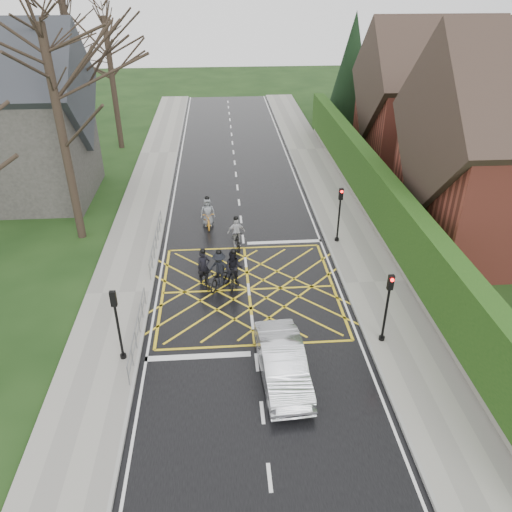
{
  "coord_description": "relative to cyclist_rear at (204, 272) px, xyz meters",
  "views": [
    {
      "loc": [
        -1.11,
        -19.42,
        13.16
      ],
      "look_at": [
        0.41,
        0.87,
        1.3
      ],
      "focal_mm": 35.0,
      "sensor_mm": 36.0,
      "label": 1
    }
  ],
  "objects": [
    {
      "name": "traffic_light_ne",
      "position": [
        7.18,
        3.45,
        1.06
      ],
      "size": [
        0.24,
        0.31,
        3.21
      ],
      "rotation": [
        0.0,
        0.0,
        3.14
      ],
      "color": "black",
      "rests_on": "ground"
    },
    {
      "name": "sidewalk_right",
      "position": [
        8.08,
        -0.75,
        -0.52
      ],
      "size": [
        3.0,
        80.0,
        0.15
      ],
      "primitive_type": "cube",
      "color": "gray",
      "rests_on": "ground"
    },
    {
      "name": "house_far",
      "position": [
        16.83,
        17.25,
        3.76
      ],
      "size": [
        9.8,
        8.8,
        10.3
      ],
      "color": "brown",
      "rests_on": "ground"
    },
    {
      "name": "railing_south",
      "position": [
        -2.57,
        -4.25,
        0.18
      ],
      "size": [
        0.05,
        5.04,
        1.03
      ],
      "color": "slate",
      "rests_on": "ground"
    },
    {
      "name": "tree_mid",
      "position": [
        -7.92,
        13.25,
        8.03
      ],
      "size": [
        10.08,
        10.08,
        12.48
      ],
      "color": "black",
      "rests_on": "ground"
    },
    {
      "name": "hedge",
      "position": [
        9.83,
        5.25,
        1.5
      ],
      "size": [
        0.9,
        38.0,
        2.8
      ],
      "primitive_type": "cube",
      "color": "#11350E",
      "rests_on": "stone_wall"
    },
    {
      "name": "cyclist_front",
      "position": [
        1.68,
        3.46,
        0.06
      ],
      "size": [
        1.02,
        1.85,
        1.79
      ],
      "rotation": [
        0.0,
        0.0,
        0.17
      ],
      "color": "black",
      "rests_on": "ground"
    },
    {
      "name": "ground",
      "position": [
        2.08,
        -0.75,
        -0.6
      ],
      "size": [
        120.0,
        120.0,
        0.0
      ],
      "primitive_type": "plane",
      "color": "black",
      "rests_on": "ground"
    },
    {
      "name": "conifer",
      "position": [
        12.83,
        25.25,
        4.4
      ],
      "size": [
        4.6,
        4.6,
        10.0
      ],
      "color": "black",
      "rests_on": "ground"
    },
    {
      "name": "railing_north",
      "position": [
        -2.57,
        3.25,
        0.19
      ],
      "size": [
        0.05,
        6.04,
        1.03
      ],
      "color": "slate",
      "rests_on": "ground"
    },
    {
      "name": "traffic_light_se",
      "position": [
        7.18,
        -4.95,
        1.06
      ],
      "size": [
        0.24,
        0.31,
        3.21
      ],
      "rotation": [
        0.0,
        0.0,
        3.14
      ],
      "color": "black",
      "rests_on": "ground"
    },
    {
      "name": "cyclist_lead",
      "position": [
        0.13,
        6.08,
        0.04
      ],
      "size": [
        0.88,
        1.96,
        1.85
      ],
      "rotation": [
        0.0,
        0.0,
        0.1
      ],
      "color": "orange",
      "rests_on": "ground"
    },
    {
      "name": "cyclist_rear",
      "position": [
        0.0,
        0.0,
        0.0
      ],
      "size": [
        1.16,
        2.0,
        1.84
      ],
      "rotation": [
        0.0,
        0.0,
        0.28
      ],
      "color": "black",
      "rests_on": "ground"
    },
    {
      "name": "stone_wall",
      "position": [
        9.83,
        5.25,
        -0.25
      ],
      "size": [
        0.5,
        38.0,
        0.7
      ],
      "primitive_type": "cube",
      "color": "slate",
      "rests_on": "ground"
    },
    {
      "name": "cyclist_mid",
      "position": [
        0.74,
        -0.24,
        0.1
      ],
      "size": [
        1.43,
        2.07,
        1.9
      ],
      "rotation": [
        0.0,
        0.0,
        -0.43
      ],
      "color": "black",
      "rests_on": "ground"
    },
    {
      "name": "car",
      "position": [
        2.95,
        -6.65,
        0.13
      ],
      "size": [
        1.81,
        4.51,
        1.46
      ],
      "primitive_type": "imported",
      "rotation": [
        0.0,
        0.0,
        0.06
      ],
      "color": "silver",
      "rests_on": "ground"
    },
    {
      "name": "tree_near",
      "position": [
        -6.92,
        5.25,
        7.31
      ],
      "size": [
        9.24,
        9.24,
        11.44
      ],
      "color": "black",
      "rests_on": "ground"
    },
    {
      "name": "traffic_light_sw",
      "position": [
        -3.02,
        -5.24,
        1.06
      ],
      "size": [
        0.24,
        0.31,
        3.21
      ],
      "color": "black",
      "rests_on": "ground"
    },
    {
      "name": "sidewalk_left",
      "position": [
        -3.92,
        -0.75,
        -0.52
      ],
      "size": [
        3.0,
        80.0,
        0.15
      ],
      "primitive_type": "cube",
      "color": "gray",
      "rests_on": "ground"
    },
    {
      "name": "cyclist_back",
      "position": [
        1.42,
        -0.32,
        0.14
      ],
      "size": [
        0.99,
        2.03,
        1.96
      ],
      "rotation": [
        0.0,
        0.0,
        -0.18
      ],
      "color": "black",
      "rests_on": "ground"
    },
    {
      "name": "tree_far",
      "position": [
        -7.22,
        21.25,
        6.59
      ],
      "size": [
        8.4,
        8.4,
        10.4
      ],
      "color": "black",
      "rests_on": "ground"
    },
    {
      "name": "road",
      "position": [
        2.08,
        -0.75,
        -0.59
      ],
      "size": [
        9.0,
        80.0,
        0.01
      ],
      "primitive_type": "cube",
      "color": "black",
      "rests_on": "ground"
    },
    {
      "name": "church",
      "position": [
        -11.46,
        11.25,
        4.33
      ],
      "size": [
        8.8,
        7.8,
        11.0
      ],
      "color": "#2D2B28",
      "rests_on": "ground"
    }
  ]
}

